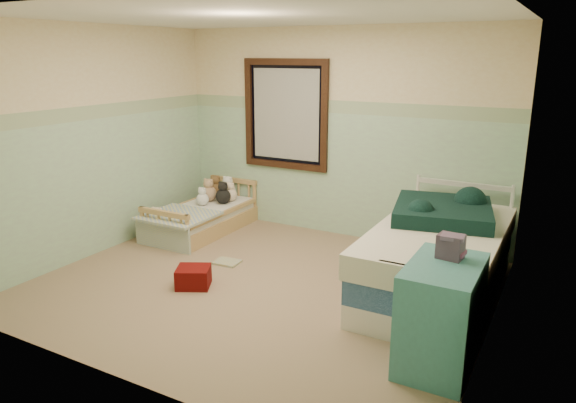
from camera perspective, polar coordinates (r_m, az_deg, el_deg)
The scene contains 29 objects.
floor at distance 5.29m, azimuth -2.92°, elevation -8.99°, with size 4.20×3.60×0.02m, color brown.
ceiling at distance 4.82m, azimuth -3.36°, elevation 19.41°, with size 4.20×3.60×0.02m, color silver.
wall_back at distance 6.48m, azimuth 5.35°, elevation 7.20°, with size 4.20×0.04×2.50m, color beige.
wall_front at distance 3.54m, azimuth -18.63°, elevation -0.57°, with size 4.20×0.04×2.50m, color beige.
wall_left at distance 6.25m, azimuth -19.82°, elevation 6.05°, with size 0.04×3.60×2.50m, color beige.
wall_right at distance 4.21m, azimuth 21.98°, elevation 1.60°, with size 0.04×3.60×2.50m, color beige.
wainscot_mint at distance 6.55m, azimuth 5.19°, elevation 2.86°, with size 4.20×0.01×1.50m, color #90AB98.
border_strip at distance 6.42m, azimuth 5.37°, elevation 10.05°, with size 4.20×0.01×0.15m, color #587F62.
window_frame at distance 6.72m, azimuth -0.29°, elevation 9.29°, with size 1.16×0.06×1.36m, color black.
window_blinds at distance 6.73m, azimuth -0.25°, elevation 9.30°, with size 0.92×0.01×1.12m, color beige.
toddler_bed_frame at distance 6.87m, azimuth -9.11°, elevation -2.36°, with size 0.74×1.47×0.19m, color tan.
toddler_mattress at distance 6.82m, azimuth -9.17°, elevation -1.12°, with size 0.67×1.41×0.12m, color white.
patchwork_quilt at distance 6.46m, azimuth -11.68°, elevation -1.50°, with size 0.80×0.74×0.03m, color #728EBE.
plush_bed_brown at distance 7.25m, azimuth -7.76°, elevation 1.26°, with size 0.20×0.20×0.20m, color brown.
plush_bed_white at distance 7.13m, azimuth -6.46°, elevation 1.09°, with size 0.21×0.21×0.21m, color white.
plush_bed_tan at distance 7.05m, azimuth -8.48°, elevation 0.83°, with size 0.21×0.21×0.21m, color tan.
plush_bed_dark at distance 6.92m, azimuth -6.96°, elevation 0.56°, with size 0.20×0.20×0.20m, color black.
plush_floor_cream at distance 6.76m, azimuth -13.79°, elevation -2.62°, with size 0.25×0.25×0.25m, color beige.
plush_floor_tan at distance 6.76m, azimuth -14.28°, elevation -2.82°, with size 0.22×0.22×0.22m, color tan.
twin_bed_frame at distance 5.22m, azimuth 15.54°, elevation -8.47°, with size 1.03×2.07×0.22m, color silver.
twin_boxspring at distance 5.13m, azimuth 15.71°, elevation -6.22°, with size 1.03×2.07×0.22m, color navy.
twin_mattress at distance 5.06m, azimuth 15.90°, elevation -3.91°, with size 1.08×2.11×0.22m, color white.
teal_blanket at distance 5.29m, azimuth 16.26°, elevation -1.02°, with size 0.88×0.93×0.14m, color black.
dresser at distance 4.03m, azimuth 16.07°, elevation -11.60°, with size 0.48×0.77×0.77m, color teal.
book_stack at distance 3.96m, azimuth 17.02°, elevation -4.65°, with size 0.18×0.14×0.18m, color brown.
red_pillow at distance 5.28m, azimuth -10.10°, elevation -7.97°, with size 0.31×0.27×0.20m, color #9B0D0A.
floor_book at distance 5.81m, azimuth -6.54°, elevation -6.48°, with size 0.27×0.20×0.02m, color orange.
extra_plush_0 at distance 7.03m, azimuth -6.18°, elevation 0.72°, with size 0.17×0.17×0.17m, color beige.
extra_plush_1 at distance 6.88m, azimuth -9.15°, elevation 0.24°, with size 0.16×0.16×0.16m, color white.
Camera 1 is at (2.54, -4.08, 2.18)m, focal length 33.18 mm.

